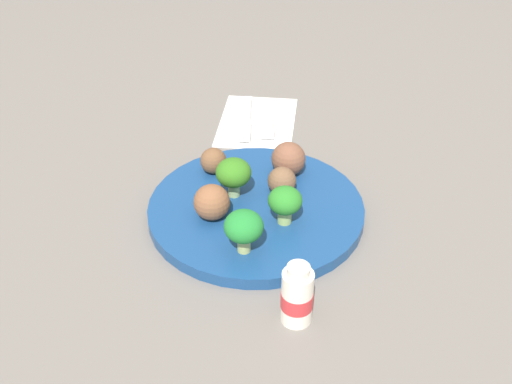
{
  "coord_description": "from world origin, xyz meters",
  "views": [
    {
      "loc": [
        0.64,
        0.06,
        0.49
      ],
      "look_at": [
        0.0,
        0.0,
        0.04
      ],
      "focal_mm": 43.3,
      "sensor_mm": 36.0,
      "label": 1
    }
  ],
  "objects_px": {
    "broccoli_floret_front_right": "(234,173)",
    "napkin": "(257,121)",
    "meatball_center": "(282,181)",
    "yogurt_bottle": "(297,296)",
    "meatball_mid_right": "(288,159)",
    "knife": "(246,120)",
    "meatball_front_right": "(212,202)",
    "fork": "(268,121)",
    "broccoli_floret_mid_right": "(285,202)",
    "plate": "(256,209)",
    "broccoli_floret_back_left": "(244,227)",
    "meatball_front_left": "(213,161)"
  },
  "relations": [
    {
      "from": "broccoli_floret_front_right",
      "to": "napkin",
      "type": "relative_size",
      "value": 0.32
    },
    {
      "from": "meatball_center",
      "to": "yogurt_bottle",
      "type": "distance_m",
      "value": 0.21
    },
    {
      "from": "meatball_mid_right",
      "to": "knife",
      "type": "distance_m",
      "value": 0.18
    },
    {
      "from": "meatball_front_right",
      "to": "fork",
      "type": "relative_size",
      "value": 0.38
    },
    {
      "from": "meatball_mid_right",
      "to": "yogurt_bottle",
      "type": "relative_size",
      "value": 0.63
    },
    {
      "from": "broccoli_floret_front_right",
      "to": "broccoli_floret_mid_right",
      "type": "bearing_deg",
      "value": 53.58
    },
    {
      "from": "plate",
      "to": "broccoli_floret_front_right",
      "type": "bearing_deg",
      "value": -120.96
    },
    {
      "from": "broccoli_floret_mid_right",
      "to": "yogurt_bottle",
      "type": "xyz_separation_m",
      "value": [
        0.14,
        0.02,
        -0.01
      ]
    },
    {
      "from": "broccoli_floret_mid_right",
      "to": "meatball_front_right",
      "type": "bearing_deg",
      "value": -91.38
    },
    {
      "from": "broccoli_floret_front_right",
      "to": "meatball_center",
      "type": "height_order",
      "value": "broccoli_floret_front_right"
    },
    {
      "from": "broccoli_floret_front_right",
      "to": "napkin",
      "type": "xyz_separation_m",
      "value": [
        -0.23,
        0.01,
        -0.05
      ]
    },
    {
      "from": "plate",
      "to": "broccoli_floret_mid_right",
      "type": "xyz_separation_m",
      "value": [
        0.03,
        0.04,
        0.04
      ]
    },
    {
      "from": "plate",
      "to": "meatball_center",
      "type": "distance_m",
      "value": 0.05
    },
    {
      "from": "meatball_front_right",
      "to": "knife",
      "type": "distance_m",
      "value": 0.27
    },
    {
      "from": "broccoli_floret_front_right",
      "to": "broccoli_floret_mid_right",
      "type": "distance_m",
      "value": 0.09
    },
    {
      "from": "broccoli_floret_back_left",
      "to": "knife",
      "type": "height_order",
      "value": "broccoli_floret_back_left"
    },
    {
      "from": "meatball_front_right",
      "to": "yogurt_bottle",
      "type": "xyz_separation_m",
      "value": [
        0.15,
        0.11,
        -0.01
      ]
    },
    {
      "from": "plate",
      "to": "yogurt_bottle",
      "type": "bearing_deg",
      "value": 18.38
    },
    {
      "from": "yogurt_bottle",
      "to": "broccoli_floret_back_left",
      "type": "bearing_deg",
      "value": -143.19
    },
    {
      "from": "plate",
      "to": "broccoli_floret_front_right",
      "type": "distance_m",
      "value": 0.06
    },
    {
      "from": "napkin",
      "to": "knife",
      "type": "xyz_separation_m",
      "value": [
        0.01,
        -0.02,
        0.0
      ]
    },
    {
      "from": "meatball_front_right",
      "to": "meatball_center",
      "type": "bearing_deg",
      "value": 125.5
    },
    {
      "from": "broccoli_floret_mid_right",
      "to": "knife",
      "type": "distance_m",
      "value": 0.28
    },
    {
      "from": "meatball_center",
      "to": "fork",
      "type": "height_order",
      "value": "meatball_center"
    },
    {
      "from": "plate",
      "to": "yogurt_bottle",
      "type": "relative_size",
      "value": 3.75
    },
    {
      "from": "fork",
      "to": "broccoli_floret_front_right",
      "type": "bearing_deg",
      "value": -7.57
    },
    {
      "from": "broccoli_floret_mid_right",
      "to": "meatball_mid_right",
      "type": "bearing_deg",
      "value": -179.52
    },
    {
      "from": "meatball_center",
      "to": "fork",
      "type": "bearing_deg",
      "value": -170.83
    },
    {
      "from": "broccoli_floret_back_left",
      "to": "meatball_mid_right",
      "type": "height_order",
      "value": "broccoli_floret_back_left"
    },
    {
      "from": "yogurt_bottle",
      "to": "knife",
      "type": "bearing_deg",
      "value": -166.9
    },
    {
      "from": "broccoli_floret_mid_right",
      "to": "knife",
      "type": "relative_size",
      "value": 0.34
    },
    {
      "from": "plate",
      "to": "broccoli_floret_back_left",
      "type": "distance_m",
      "value": 0.1
    },
    {
      "from": "broccoli_floret_back_left",
      "to": "broccoli_floret_mid_right",
      "type": "relative_size",
      "value": 1.09
    },
    {
      "from": "plate",
      "to": "fork",
      "type": "relative_size",
      "value": 2.33
    },
    {
      "from": "meatball_mid_right",
      "to": "meatball_front_right",
      "type": "relative_size",
      "value": 1.03
    },
    {
      "from": "meatball_center",
      "to": "napkin",
      "type": "distance_m",
      "value": 0.22
    },
    {
      "from": "meatball_center",
      "to": "knife",
      "type": "bearing_deg",
      "value": -161.66
    },
    {
      "from": "meatball_mid_right",
      "to": "knife",
      "type": "height_order",
      "value": "meatball_mid_right"
    },
    {
      "from": "broccoli_floret_mid_right",
      "to": "plate",
      "type": "bearing_deg",
      "value": -130.31
    },
    {
      "from": "meatball_center",
      "to": "meatball_front_right",
      "type": "bearing_deg",
      "value": -54.5
    },
    {
      "from": "plate",
      "to": "meatball_center",
      "type": "xyz_separation_m",
      "value": [
        -0.03,
        0.03,
        0.03
      ]
    },
    {
      "from": "meatball_front_left",
      "to": "meatball_center",
      "type": "height_order",
      "value": "meatball_center"
    },
    {
      "from": "broccoli_floret_back_left",
      "to": "meatball_mid_right",
      "type": "bearing_deg",
      "value": 165.46
    },
    {
      "from": "meatball_mid_right",
      "to": "napkin",
      "type": "distance_m",
      "value": 0.18
    },
    {
      "from": "meatball_front_left",
      "to": "broccoli_floret_mid_right",
      "type": "bearing_deg",
      "value": 45.06
    },
    {
      "from": "napkin",
      "to": "plate",
      "type": "bearing_deg",
      "value": 4.67
    },
    {
      "from": "meatball_front_left",
      "to": "napkin",
      "type": "height_order",
      "value": "meatball_front_left"
    },
    {
      "from": "plate",
      "to": "meatball_front_right",
      "type": "distance_m",
      "value": 0.07
    },
    {
      "from": "meatball_mid_right",
      "to": "plate",
      "type": "bearing_deg",
      "value": -26.09
    },
    {
      "from": "broccoli_floret_front_right",
      "to": "fork",
      "type": "height_order",
      "value": "broccoli_floret_front_right"
    }
  ]
}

